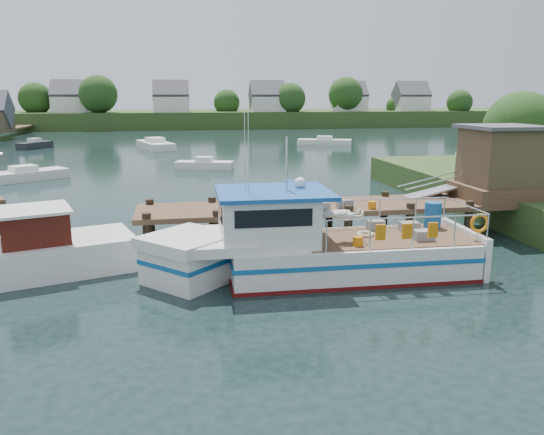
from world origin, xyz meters
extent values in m
plane|color=black|center=(0.00, 0.00, 0.00)|extent=(160.00, 160.00, 0.00)
cylinder|color=#332114|center=(14.00, 6.00, 1.52)|extent=(0.50, 0.50, 3.05)
sphere|color=#234518|center=(14.00, 6.00, 3.96)|extent=(3.90, 3.90, 3.90)
cube|color=#31491E|center=(0.00, 84.00, 1.40)|extent=(140.00, 24.00, 3.00)
cylinder|color=#332114|center=(-28.00, 79.00, 2.10)|extent=(0.60, 0.60, 4.20)
sphere|color=#234518|center=(-28.00, 79.00, 5.21)|extent=(5.54, 5.54, 5.54)
cylinder|color=#332114|center=(-17.00, 75.00, 2.40)|extent=(0.60, 0.60, 4.80)
sphere|color=#234518|center=(-17.00, 75.00, 5.95)|extent=(6.34, 6.34, 6.34)
cylinder|color=#332114|center=(-6.00, 77.00, 1.50)|extent=(0.60, 0.60, 3.00)
sphere|color=#234518|center=(-6.00, 77.00, 3.72)|extent=(3.96, 3.96, 3.96)
cylinder|color=#332114|center=(5.00, 79.00, 1.80)|extent=(0.60, 0.60, 3.60)
sphere|color=#234518|center=(5.00, 79.00, 4.46)|extent=(4.75, 4.75, 4.75)
cylinder|color=#332114|center=(16.00, 75.00, 2.10)|extent=(0.60, 0.60, 4.20)
sphere|color=#234518|center=(16.00, 75.00, 5.21)|extent=(5.54, 5.54, 5.54)
cylinder|color=#332114|center=(27.00, 77.00, 2.40)|extent=(0.60, 0.60, 4.80)
sphere|color=#234518|center=(27.00, 77.00, 5.95)|extent=(6.34, 6.34, 6.34)
cylinder|color=#332114|center=(38.00, 79.00, 1.50)|extent=(0.60, 0.60, 3.00)
sphere|color=#234518|center=(38.00, 79.00, 3.72)|extent=(3.96, 3.96, 3.96)
cylinder|color=#332114|center=(49.00, 75.00, 1.80)|extent=(0.60, 0.60, 3.60)
sphere|color=#234518|center=(49.00, 75.00, 4.46)|extent=(4.75, 4.75, 4.75)
cube|color=silver|center=(-22.00, 78.00, 4.00)|extent=(6.00, 5.00, 3.00)
cube|color=#47474C|center=(-22.00, 78.00, 5.90)|extent=(6.20, 5.09, 5.09)
cube|color=silver|center=(-5.00, 77.00, 4.00)|extent=(6.00, 5.00, 3.00)
cube|color=#47474C|center=(-5.00, 77.00, 5.90)|extent=(6.20, 5.09, 5.09)
cube|color=silver|center=(12.00, 76.00, 4.00)|extent=(6.00, 5.00, 3.00)
cube|color=#47474C|center=(12.00, 76.00, 5.90)|extent=(6.20, 5.09, 5.09)
cube|color=silver|center=(28.00, 78.00, 4.00)|extent=(6.00, 5.00, 3.00)
cube|color=#47474C|center=(28.00, 78.00, 5.90)|extent=(6.20, 5.09, 5.09)
cube|color=silver|center=(40.00, 77.00, 4.00)|extent=(6.00, 5.00, 3.00)
cube|color=#47474C|center=(40.00, 77.00, 5.90)|extent=(6.20, 5.09, 5.09)
cube|color=brown|center=(-28.00, 64.00, 1.00)|extent=(2.20, 20.00, 0.25)
cube|color=brown|center=(2.00, 0.00, 1.30)|extent=(16.00, 3.00, 0.20)
cylinder|color=black|center=(-5.50, -1.30, 0.65)|extent=(0.32, 0.32, 1.90)
cylinder|color=black|center=(-5.50, 1.30, 0.65)|extent=(0.32, 0.32, 1.90)
cylinder|color=black|center=(-3.00, -1.30, 0.65)|extent=(0.32, 0.32, 1.90)
cylinder|color=black|center=(-3.00, 1.30, 0.65)|extent=(0.32, 0.32, 1.90)
cylinder|color=black|center=(-0.50, -1.30, 0.65)|extent=(0.32, 0.32, 1.90)
cylinder|color=black|center=(-0.50, 1.30, 0.65)|extent=(0.32, 0.32, 1.90)
cylinder|color=black|center=(2.00, -1.30, 0.65)|extent=(0.32, 0.32, 1.90)
cylinder|color=black|center=(2.00, 1.30, 0.65)|extent=(0.32, 0.32, 1.90)
cylinder|color=black|center=(4.50, -1.30, 0.65)|extent=(0.32, 0.32, 1.90)
cylinder|color=black|center=(4.50, 1.30, 0.65)|extent=(0.32, 0.32, 1.90)
cylinder|color=black|center=(7.00, -1.30, 0.65)|extent=(0.32, 0.32, 1.90)
cylinder|color=black|center=(7.00, 1.30, 0.65)|extent=(0.32, 0.32, 1.90)
cylinder|color=black|center=(9.50, -1.30, 0.65)|extent=(0.32, 0.32, 1.90)
cylinder|color=black|center=(9.50, 1.30, 0.65)|extent=(0.32, 0.32, 1.90)
cube|color=brown|center=(9.00, 0.00, 1.70)|extent=(3.20, 3.00, 0.60)
cube|color=#4A3B29|center=(9.00, 0.00, 3.10)|extent=(2.60, 2.60, 2.40)
cube|color=#47474C|center=(9.00, 0.00, 4.40)|extent=(3.00, 3.00, 0.15)
cube|color=#A5A8AD|center=(6.70, 0.90, 1.65)|extent=(3.34, 0.90, 0.79)
cylinder|color=silver|center=(6.70, 0.50, 2.15)|extent=(3.34, 0.05, 0.76)
cylinder|color=silver|center=(6.70, 1.30, 2.15)|extent=(3.34, 0.05, 0.76)
cube|color=slate|center=(1.00, -1.00, 1.56)|extent=(0.60, 0.40, 0.30)
cube|color=slate|center=(2.00, -0.80, 1.56)|extent=(0.60, 0.40, 0.30)
cylinder|color=#CE720C|center=(3.00, -1.10, 1.55)|extent=(0.30, 0.30, 0.28)
cylinder|color=#134C89|center=(0.20, 0.90, 1.84)|extent=(0.56, 0.56, 0.85)
cube|color=silver|center=(0.99, -4.41, 0.59)|extent=(7.73, 3.23, 1.18)
cube|color=silver|center=(-4.12, -4.30, 0.59)|extent=(3.07, 3.07, 1.18)
cube|color=silver|center=(-4.12, -4.30, 1.33)|extent=(3.36, 3.36, 0.36)
cube|color=silver|center=(-3.10, -4.32, 1.30)|extent=(2.11, 2.96, 0.31)
cube|color=#125595|center=(0.99, -4.41, 0.74)|extent=(7.83, 3.27, 0.14)
cube|color=#125595|center=(-4.12, -4.30, 0.74)|extent=(3.12, 3.12, 0.14)
cube|color=#570C0D|center=(0.99, -4.41, 0.05)|extent=(7.83, 3.25, 0.14)
cube|color=brown|center=(2.21, -4.43, 1.19)|extent=(5.58, 2.88, 0.04)
cube|color=silver|center=(4.97, -4.49, 0.69)|extent=(0.27, 3.07, 1.38)
cube|color=silver|center=(-1.67, -4.35, 1.94)|extent=(2.92, 2.72, 1.53)
cube|color=black|center=(-1.70, -5.69, 2.25)|extent=(2.25, 0.09, 0.51)
cube|color=black|center=(-1.64, -3.01, 2.25)|extent=(2.25, 0.09, 0.51)
cube|color=black|center=(-3.11, -4.32, 2.25)|extent=(0.08, 1.84, 0.51)
cube|color=#184C97|center=(-1.47, -4.35, 2.76)|extent=(3.54, 3.04, 0.12)
cylinder|color=silver|center=(-1.06, -4.36, 3.63)|extent=(0.08, 0.08, 1.64)
cylinder|color=silver|center=(-2.29, -4.85, 4.04)|extent=(0.03, 0.03, 2.45)
cylinder|color=silver|center=(-2.27, -3.83, 4.04)|extent=(0.03, 0.03, 2.45)
sphere|color=silver|center=(-0.54, -3.97, 2.97)|extent=(0.38, 0.38, 0.37)
cylinder|color=silver|center=(2.34, -5.85, 2.15)|extent=(5.11, 0.15, 0.04)
cylinder|color=silver|center=(2.40, -3.02, 2.15)|extent=(5.11, 0.15, 0.04)
cylinder|color=silver|center=(4.95, -4.49, 2.15)|extent=(0.10, 2.81, 0.04)
cylinder|color=silver|center=(-0.17, -5.79, 1.66)|extent=(0.05, 0.05, 0.97)
cylinder|color=silver|center=(-0.11, -2.97, 1.66)|extent=(0.05, 0.05, 0.97)
cylinder|color=silver|center=(1.16, -5.82, 1.66)|extent=(0.05, 0.05, 0.97)
cylinder|color=silver|center=(1.22, -3.00, 1.66)|extent=(0.05, 0.05, 0.97)
cylinder|color=silver|center=(2.49, -5.85, 1.66)|extent=(0.05, 0.05, 0.97)
cylinder|color=silver|center=(2.55, -3.03, 1.66)|extent=(0.05, 0.05, 0.97)
cylinder|color=silver|center=(3.82, -5.88, 1.66)|extent=(0.05, 0.05, 0.97)
cylinder|color=silver|center=(3.88, -3.06, 1.66)|extent=(0.05, 0.05, 0.97)
cylinder|color=silver|center=(4.89, -5.90, 1.66)|extent=(0.05, 0.05, 0.97)
cylinder|color=silver|center=(4.95, -3.08, 1.66)|extent=(0.05, 0.05, 0.97)
cube|color=slate|center=(3.22, -5.07, 1.36)|extent=(0.62, 0.42, 0.33)
cube|color=slate|center=(3.25, -3.94, 1.36)|extent=(0.62, 0.42, 0.33)
cube|color=slate|center=(2.23, -3.51, 1.36)|extent=(0.57, 0.40, 0.33)
cylinder|color=#134C89|center=(4.28, -3.55, 1.64)|extent=(0.58, 0.58, 0.90)
cylinder|color=#CE720C|center=(0.97, -5.33, 1.34)|extent=(0.31, 0.31, 0.31)
torus|color=#BFB28C|center=(1.61, -4.21, 1.25)|extent=(0.58, 0.58, 0.12)
torus|color=#CE720C|center=(4.98, -5.31, 1.74)|extent=(0.64, 0.12, 0.63)
cube|color=#CE720C|center=(1.47, -5.85, 1.74)|extent=(0.29, 0.11, 0.46)
cube|color=#CE720C|center=(2.29, -5.86, 1.74)|extent=(0.29, 0.11, 0.46)
cube|color=#CE720C|center=(3.10, -5.88, 1.74)|extent=(0.29, 0.11, 0.46)
imported|color=silver|center=(0.37, -4.70, 2.08)|extent=(0.44, 0.66, 1.80)
cube|color=silver|center=(-9.45, -2.84, 0.55)|extent=(7.59, 4.70, 1.10)
cube|color=#41110A|center=(-8.92, -2.67, 1.59)|extent=(2.49, 2.49, 1.04)
cube|color=silver|center=(-8.92, -2.67, 2.14)|extent=(2.76, 2.76, 0.09)
cube|color=silver|center=(12.81, 40.47, 0.34)|extent=(6.60, 4.07, 0.67)
cube|color=silver|center=(12.81, 40.47, 0.85)|extent=(2.15, 1.99, 0.43)
cube|color=silver|center=(-14.68, 18.18, 0.33)|extent=(5.69, 4.78, 0.65)
cube|color=silver|center=(-14.68, 18.18, 0.82)|extent=(2.06, 2.00, 0.42)
cube|color=silver|center=(-2.25, 21.74, 0.31)|extent=(4.72, 2.68, 0.63)
cube|color=silver|center=(-2.25, 21.74, 0.79)|extent=(1.50, 1.38, 0.40)
cube|color=silver|center=(20.11, 21.25, 0.31)|extent=(6.32, 2.50, 0.62)
cube|color=silver|center=(20.11, 21.25, 0.78)|extent=(1.83, 1.60, 0.40)
cube|color=silver|center=(-6.64, 39.19, 0.40)|extent=(4.55, 7.77, 0.79)
cube|color=silver|center=(-6.64, 39.19, 1.00)|extent=(2.29, 2.49, 0.51)
cube|color=black|center=(-19.68, 41.98, 0.36)|extent=(3.30, 4.27, 0.72)
cube|color=silver|center=(-19.68, 41.98, 0.91)|extent=(1.44, 1.50, 0.46)
camera|label=1|loc=(-4.34, -20.13, 5.65)|focal=35.00mm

